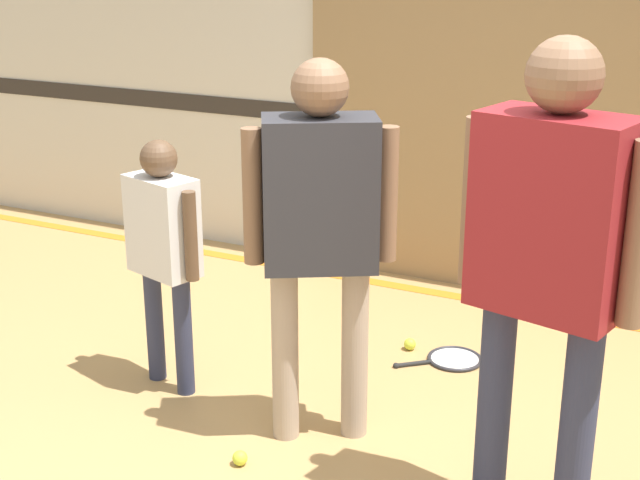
{
  "coord_description": "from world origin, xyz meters",
  "views": [
    {
      "loc": [
        1.32,
        -2.98,
        2.14
      ],
      "look_at": [
        -0.25,
        0.22,
        0.93
      ],
      "focal_mm": 50.0,
      "sensor_mm": 36.0,
      "label": 1
    }
  ],
  "objects_px": {
    "tennis_ball_near_instructor": "(240,458)",
    "tennis_ball_by_spare_racket": "(410,344)",
    "person_instructor": "(320,214)",
    "person_student_right": "(550,242)",
    "person_student_left": "(163,239)",
    "racket_spare_on_floor": "(452,359)"
  },
  "relations": [
    {
      "from": "person_student_left",
      "to": "person_instructor",
      "type": "bearing_deg",
      "value": 10.65
    },
    {
      "from": "person_student_left",
      "to": "tennis_ball_by_spare_racket",
      "type": "distance_m",
      "value": 1.5
    },
    {
      "from": "tennis_ball_near_instructor",
      "to": "person_instructor",
      "type": "bearing_deg",
      "value": 62.85
    },
    {
      "from": "racket_spare_on_floor",
      "to": "tennis_ball_near_instructor",
      "type": "xyz_separation_m",
      "value": [
        -0.5,
        -1.35,
        0.02
      ]
    },
    {
      "from": "person_instructor",
      "to": "tennis_ball_near_instructor",
      "type": "distance_m",
      "value": 1.1
    },
    {
      "from": "person_instructor",
      "to": "racket_spare_on_floor",
      "type": "relative_size",
      "value": 3.55
    },
    {
      "from": "racket_spare_on_floor",
      "to": "tennis_ball_by_spare_racket",
      "type": "relative_size",
      "value": 7.23
    },
    {
      "from": "person_instructor",
      "to": "tennis_ball_near_instructor",
      "type": "xyz_separation_m",
      "value": [
        -0.2,
        -0.38,
        -1.01
      ]
    },
    {
      "from": "racket_spare_on_floor",
      "to": "person_instructor",
      "type": "bearing_deg",
      "value": 31.7
    },
    {
      "from": "tennis_ball_near_instructor",
      "to": "person_student_left",
      "type": "bearing_deg",
      "value": 145.39
    },
    {
      "from": "tennis_ball_by_spare_racket",
      "to": "tennis_ball_near_instructor",
      "type": "bearing_deg",
      "value": -100.37
    },
    {
      "from": "tennis_ball_near_instructor",
      "to": "tennis_ball_by_spare_racket",
      "type": "height_order",
      "value": "same"
    },
    {
      "from": "person_instructor",
      "to": "person_student_right",
      "type": "height_order",
      "value": "person_student_right"
    },
    {
      "from": "person_instructor",
      "to": "person_student_left",
      "type": "bearing_deg",
      "value": 144.09
    },
    {
      "from": "person_student_left",
      "to": "person_student_right",
      "type": "height_order",
      "value": "person_student_right"
    },
    {
      "from": "person_instructor",
      "to": "racket_spare_on_floor",
      "type": "bearing_deg",
      "value": 42.47
    },
    {
      "from": "tennis_ball_near_instructor",
      "to": "tennis_ball_by_spare_racket",
      "type": "distance_m",
      "value": 1.4
    },
    {
      "from": "person_instructor",
      "to": "tennis_ball_near_instructor",
      "type": "bearing_deg",
      "value": -147.05
    },
    {
      "from": "person_student_right",
      "to": "tennis_ball_by_spare_racket",
      "type": "bearing_deg",
      "value": -38.92
    },
    {
      "from": "tennis_ball_near_instructor",
      "to": "person_student_right",
      "type": "bearing_deg",
      "value": 7.68
    },
    {
      "from": "person_instructor",
      "to": "tennis_ball_near_instructor",
      "type": "height_order",
      "value": "person_instructor"
    },
    {
      "from": "person_student_right",
      "to": "tennis_ball_near_instructor",
      "type": "height_order",
      "value": "person_student_right"
    }
  ]
}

